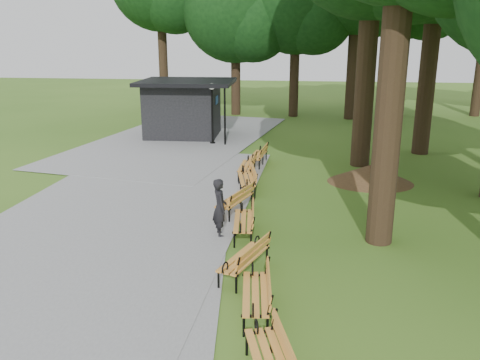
# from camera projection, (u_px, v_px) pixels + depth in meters

# --- Properties ---
(ground) EXTENTS (100.00, 100.00, 0.00)m
(ground) POSITION_uv_depth(u_px,v_px,m) (232.00, 253.00, 12.90)
(ground) COLOR #3A631C
(ground) RESTS_ON ground
(path) EXTENTS (12.00, 38.00, 0.06)m
(path) POSITION_uv_depth(u_px,v_px,m) (123.00, 207.00, 16.23)
(path) COLOR gray
(path) RESTS_ON ground
(person) EXTENTS (0.59, 0.71, 1.65)m
(person) POSITION_uv_depth(u_px,v_px,m) (220.00, 208.00, 13.77)
(person) COLOR black
(person) RESTS_ON ground
(kiosk) EXTENTS (5.07, 4.45, 3.08)m
(kiosk) POSITION_uv_depth(u_px,v_px,m) (183.00, 108.00, 27.18)
(kiosk) COLOR black
(kiosk) RESTS_ON ground
(lamp_post) EXTENTS (0.32, 0.32, 3.09)m
(lamp_post) POSITION_uv_depth(u_px,v_px,m) (212.00, 101.00, 25.02)
(lamp_post) COLOR black
(lamp_post) RESTS_ON ground
(dirt_mound) EXTENTS (2.69, 2.69, 0.70)m
(dirt_mound) POSITION_uv_depth(u_px,v_px,m) (371.00, 174.00, 18.90)
(dirt_mound) COLOR #47301C
(dirt_mound) RESTS_ON ground
(bench_1) EXTENTS (0.83, 1.96, 0.88)m
(bench_1) POSITION_uv_depth(u_px,v_px,m) (255.00, 294.00, 9.98)
(bench_1) COLOR orange
(bench_1) RESTS_ON ground
(bench_2) EXTENTS (1.24, 2.00, 0.88)m
(bench_2) POSITION_uv_depth(u_px,v_px,m) (244.00, 258.00, 11.55)
(bench_2) COLOR orange
(bench_2) RESTS_ON ground
(bench_3) EXTENTS (0.82, 1.95, 0.88)m
(bench_3) POSITION_uv_depth(u_px,v_px,m) (243.00, 221.00, 13.86)
(bench_3) COLOR orange
(bench_3) RESTS_ON ground
(bench_4) EXTENTS (1.20, 2.00, 0.88)m
(bench_4) POSITION_uv_depth(u_px,v_px,m) (235.00, 200.00, 15.61)
(bench_4) COLOR orange
(bench_4) RESTS_ON ground
(bench_5) EXTENTS (1.00, 1.99, 0.88)m
(bench_5) POSITION_uv_depth(u_px,v_px,m) (247.00, 179.00, 17.84)
(bench_5) COLOR orange
(bench_5) RESTS_ON ground
(bench_6) EXTENTS (0.67, 1.91, 0.88)m
(bench_6) POSITION_uv_depth(u_px,v_px,m) (247.00, 166.00, 19.64)
(bench_6) COLOR orange
(bench_6) RESTS_ON ground
(bench_7) EXTENTS (0.83, 1.96, 0.88)m
(bench_7) POSITION_uv_depth(u_px,v_px,m) (258.00, 155.00, 21.39)
(bench_7) COLOR orange
(bench_7) RESTS_ON ground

